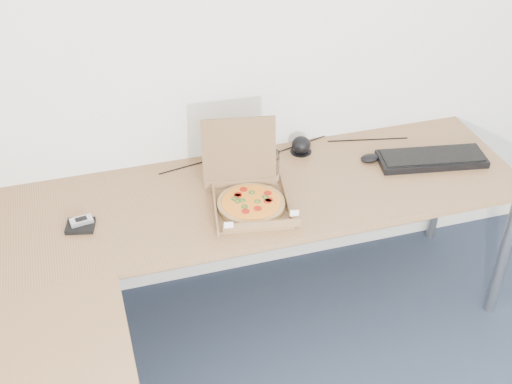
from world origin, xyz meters
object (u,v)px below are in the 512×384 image
object	(u,v)px
pizza_box	(250,198)
drinking_glass	(271,165)
keyboard	(431,159)
desk	(183,281)
wallet	(80,226)

from	to	relation	value
pizza_box	drinking_glass	bearing A→B (deg)	59.57
keyboard	desk	bearing A→B (deg)	-151.42
desk	keyboard	bearing A→B (deg)	18.91
wallet	pizza_box	bearing A→B (deg)	8.63
drinking_glass	keyboard	distance (m)	0.75
pizza_box	desk	bearing A→B (deg)	-126.70
pizza_box	wallet	size ratio (longest dim) A/B	3.29
keyboard	wallet	world-z (taller)	keyboard
drinking_glass	wallet	distance (m)	0.85
drinking_glass	wallet	size ratio (longest dim) A/B	1.20
pizza_box	keyboard	bearing A→B (deg)	15.31
pizza_box	drinking_glass	world-z (taller)	pizza_box
drinking_glass	keyboard	bearing A→B (deg)	-6.56
drinking_glass	wallet	xyz separation A→B (m)	(-0.84, -0.12, -0.06)
desk	keyboard	distance (m)	1.32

